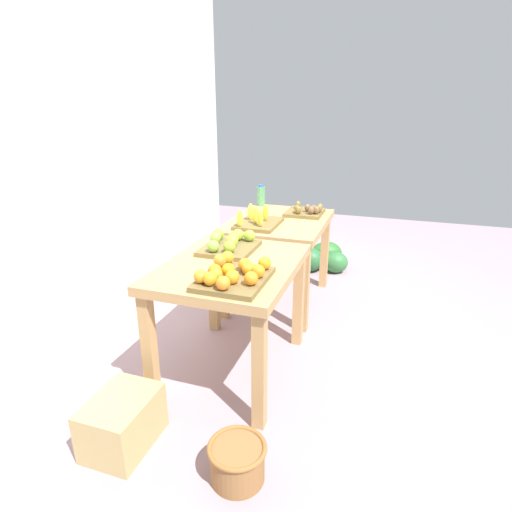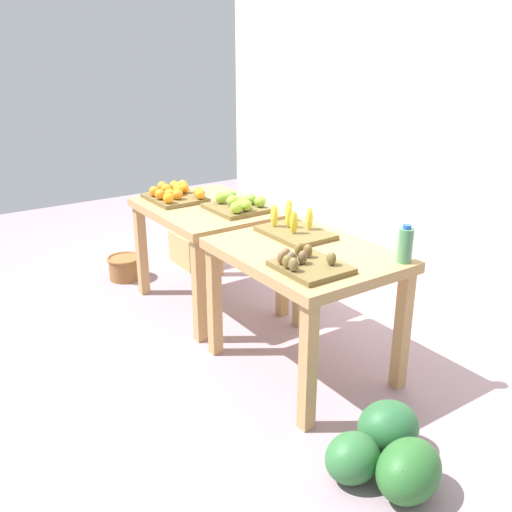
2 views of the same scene
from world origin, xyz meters
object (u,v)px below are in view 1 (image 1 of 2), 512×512
(water_bottle, at_px, (261,196))
(cardboard_produce_box, at_px, (122,422))
(kiwi_bin, at_px, (306,211))
(wicker_basket, at_px, (237,461))
(watermelon_pile, at_px, (323,257))
(apple_bin, at_px, (229,244))
(orange_bin, at_px, (233,274))
(display_table_left, at_px, (231,280))
(banana_crate, at_px, (258,221))
(display_table_right, at_px, (279,232))

(water_bottle, distance_m, cardboard_produce_box, 2.49)
(kiwi_bin, height_order, wicker_basket, kiwi_bin)
(watermelon_pile, distance_m, wicker_basket, 2.88)
(cardboard_produce_box, bearing_deg, watermelon_pile, -10.82)
(apple_bin, distance_m, cardboard_produce_box, 1.27)
(orange_bin, height_order, watermelon_pile, orange_bin)
(display_table_left, distance_m, water_bottle, 1.61)
(apple_bin, xyz_separation_m, wicker_basket, (-1.06, -0.46, -0.71))
(orange_bin, distance_m, apple_bin, 0.56)
(display_table_left, distance_m, orange_bin, 0.34)
(orange_bin, relative_size, watermelon_pile, 0.77)
(display_table_left, bearing_deg, kiwi_bin, -7.79)
(apple_bin, bearing_deg, display_table_left, -155.54)
(display_table_left, bearing_deg, cardboard_produce_box, 159.81)
(orange_bin, distance_m, water_bottle, 1.89)
(apple_bin, bearing_deg, cardboard_produce_box, 169.65)
(banana_crate, relative_size, wicker_basket, 1.53)
(display_table_right, distance_m, banana_crate, 0.31)
(display_table_right, xyz_separation_m, orange_bin, (-1.39, -0.12, 0.16))
(orange_bin, distance_m, kiwi_bin, 1.63)
(display_table_left, distance_m, display_table_right, 1.12)
(display_table_left, height_order, watermelon_pile, display_table_left)
(watermelon_pile, bearing_deg, apple_bin, 168.91)
(kiwi_bin, distance_m, water_bottle, 0.54)
(kiwi_bin, height_order, water_bottle, water_bottle)
(wicker_basket, distance_m, cardboard_produce_box, 0.65)
(apple_bin, bearing_deg, kiwi_bin, -14.68)
(apple_bin, relative_size, kiwi_bin, 1.11)
(apple_bin, relative_size, water_bottle, 1.92)
(display_table_right, distance_m, wicker_basket, 2.05)
(wicker_basket, bearing_deg, apple_bin, 23.29)
(display_table_left, xyz_separation_m, watermelon_pile, (2.06, -0.25, -0.53))
(display_table_right, distance_m, cardboard_produce_box, 2.03)
(apple_bin, height_order, banana_crate, banana_crate)
(display_table_right, xyz_separation_m, apple_bin, (-0.88, 0.11, 0.16))
(apple_bin, height_order, water_bottle, water_bottle)
(apple_bin, xyz_separation_m, kiwi_bin, (1.12, -0.29, -0.01))
(display_table_right, distance_m, water_bottle, 0.58)
(wicker_basket, bearing_deg, orange_bin, 22.51)
(banana_crate, relative_size, watermelon_pile, 0.73)
(orange_bin, bearing_deg, banana_crate, 11.53)
(display_table_left, distance_m, watermelon_pile, 2.14)
(watermelon_pile, bearing_deg, display_table_right, 165.10)
(apple_bin, xyz_separation_m, water_bottle, (1.33, 0.20, 0.05))
(display_table_right, relative_size, cardboard_produce_box, 2.60)
(display_table_left, bearing_deg, display_table_right, 0.00)
(orange_bin, bearing_deg, kiwi_bin, -2.30)
(display_table_right, height_order, cardboard_produce_box, display_table_right)
(apple_bin, relative_size, cardboard_produce_box, 1.00)
(banana_crate, height_order, wicker_basket, banana_crate)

